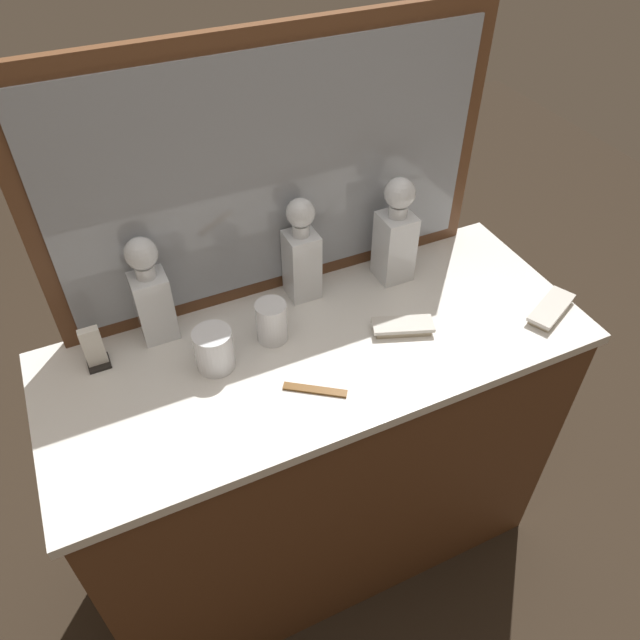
% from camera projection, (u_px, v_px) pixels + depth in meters
% --- Properties ---
extents(ground_plane, '(6.00, 6.00, 0.00)m').
position_uv_depth(ground_plane, '(320.00, 534.00, 2.08)').
color(ground_plane, '#2D2319').
extents(dresser, '(1.31, 0.54, 0.92)m').
position_uv_depth(dresser, '(320.00, 456.00, 1.76)').
color(dresser, brown).
rests_on(dresser, ground_plane).
extents(dresser_mirror, '(1.11, 0.03, 0.65)m').
position_uv_depth(dresser_mirror, '(274.00, 174.00, 1.40)').
color(dresser_mirror, brown).
rests_on(dresser_mirror, dresser).
extents(crystal_decanter_front, '(0.08, 0.08, 0.28)m').
position_uv_depth(crystal_decanter_front, '(302.00, 258.00, 1.51)').
color(crystal_decanter_front, white).
rests_on(crystal_decanter_front, dresser).
extents(crystal_decanter_rear, '(0.08, 0.08, 0.28)m').
position_uv_depth(crystal_decanter_rear, '(152.00, 298.00, 1.41)').
color(crystal_decanter_rear, white).
rests_on(crystal_decanter_rear, dresser).
extents(crystal_decanter_right, '(0.09, 0.09, 0.29)m').
position_uv_depth(crystal_decanter_right, '(395.00, 239.00, 1.56)').
color(crystal_decanter_right, white).
rests_on(crystal_decanter_right, dresser).
extents(crystal_tumbler_far_right, '(0.09, 0.09, 0.10)m').
position_uv_depth(crystal_tumbler_far_right, '(214.00, 351.00, 1.37)').
color(crystal_tumbler_far_right, white).
rests_on(crystal_tumbler_far_right, dresser).
extents(crystal_tumbler_rear, '(0.07, 0.07, 0.11)m').
position_uv_depth(crystal_tumbler_rear, '(272.00, 323.00, 1.44)').
color(crystal_tumbler_rear, white).
rests_on(crystal_tumbler_rear, dresser).
extents(silver_brush_far_right, '(0.17, 0.12, 0.02)m').
position_uv_depth(silver_brush_far_right, '(551.00, 309.00, 1.52)').
color(silver_brush_far_right, '#B7A88C').
rests_on(silver_brush_far_right, dresser).
extents(silver_brush_right, '(0.16, 0.11, 0.02)m').
position_uv_depth(silver_brush_right, '(403.00, 327.00, 1.48)').
color(silver_brush_right, '#B7A88C').
rests_on(silver_brush_right, dresser).
extents(tortoiseshell_comb, '(0.13, 0.10, 0.01)m').
position_uv_depth(tortoiseshell_comb, '(315.00, 390.00, 1.34)').
color(tortoiseshell_comb, brown).
rests_on(tortoiseshell_comb, dresser).
extents(napkin_holder, '(0.05, 0.05, 0.11)m').
position_uv_depth(napkin_holder, '(94.00, 350.00, 1.37)').
color(napkin_holder, black).
rests_on(napkin_holder, dresser).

